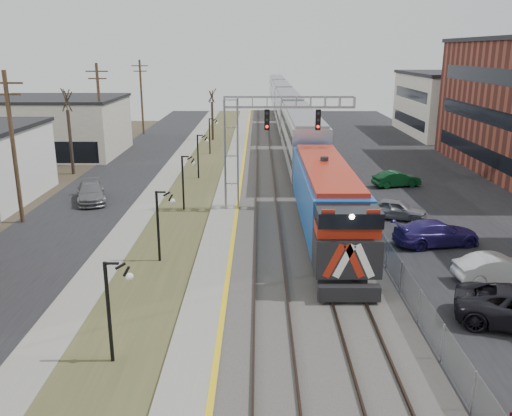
{
  "coord_description": "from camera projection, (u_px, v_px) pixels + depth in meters",
  "views": [
    {
      "loc": [
        1.42,
        -9.73,
        11.16
      ],
      "look_at": [
        1.28,
        19.64,
        2.6
      ],
      "focal_mm": 38.0,
      "sensor_mm": 36.0,
      "label": 1
    }
  ],
  "objects": [
    {
      "name": "lampposts",
      "position": [
        159.0,
        225.0,
        29.48
      ],
      "size": [
        0.14,
        62.14,
        4.0
      ],
      "color": "black",
      "rests_on": "ground"
    },
    {
      "name": "ballast_bed",
      "position": [
        289.0,
        186.0,
        46.03
      ],
      "size": [
        8.0,
        120.0,
        0.2
      ],
      "primitive_type": "cube",
      "color": "#595651",
      "rests_on": "ground"
    },
    {
      "name": "track_near",
      "position": [
        265.0,
        184.0,
        45.99
      ],
      "size": [
        1.58,
        120.0,
        0.15
      ],
      "color": "#2D2119",
      "rests_on": "ballast_bed"
    },
    {
      "name": "car_lot_f",
      "position": [
        396.0,
        179.0,
        45.85
      ],
      "size": [
        4.22,
        2.34,
        1.32
      ],
      "primitive_type": "imported",
      "rotation": [
        0.0,
        0.0,
        1.82
      ],
      "color": "#0B3A1A",
      "rests_on": "ground"
    },
    {
      "name": "grass_median",
      "position": [
        195.0,
        186.0,
        46.08
      ],
      "size": [
        4.0,
        120.0,
        0.06
      ],
      "primitive_type": "cube",
      "color": "#3F4524",
      "rests_on": "ground"
    },
    {
      "name": "utility_poles",
      "position": [
        14.0,
        149.0,
        35.14
      ],
      "size": [
        0.28,
        80.28,
        10.0
      ],
      "color": "#4C3823",
      "rests_on": "ground"
    },
    {
      "name": "train",
      "position": [
        287.0,
        110.0,
        77.32
      ],
      "size": [
        3.0,
        108.65,
        5.33
      ],
      "color": "#144CA3",
      "rests_on": "ground"
    },
    {
      "name": "car_lot_d",
      "position": [
        436.0,
        234.0,
        32.03
      ],
      "size": [
        5.42,
        3.03,
        1.48
      ],
      "primitive_type": "imported",
      "rotation": [
        0.0,
        0.0,
        1.77
      ],
      "color": "navy",
      "rests_on": "ground"
    },
    {
      "name": "bare_trees",
      "position": [
        104.0,
        147.0,
        49.13
      ],
      "size": [
        12.3,
        42.3,
        5.95
      ],
      "color": "#382D23",
      "rests_on": "ground"
    },
    {
      "name": "platform_edge",
      "position": [
        240.0,
        184.0,
        46.0
      ],
      "size": [
        0.24,
        120.0,
        0.01
      ],
      "primitive_type": "cube",
      "color": "gold",
      "rests_on": "platform"
    },
    {
      "name": "platform",
      "position": [
        230.0,
        185.0,
        46.04
      ],
      "size": [
        2.0,
        120.0,
        0.24
      ],
      "primitive_type": "cube",
      "color": "gray",
      "rests_on": "ground"
    },
    {
      "name": "sidewalk",
      "position": [
        160.0,
        186.0,
        46.09
      ],
      "size": [
        2.0,
        120.0,
        0.08
      ],
      "primitive_type": "cube",
      "color": "gray",
      "rests_on": "ground"
    },
    {
      "name": "car_street_b",
      "position": [
        91.0,
        193.0,
        41.28
      ],
      "size": [
        3.46,
        5.37,
        1.45
      ],
      "primitive_type": "imported",
      "rotation": [
        0.0,
        0.0,
        0.31
      ],
      "color": "slate",
      "rests_on": "ground"
    },
    {
      "name": "fence",
      "position": [
        338.0,
        178.0,
        45.81
      ],
      "size": [
        0.04,
        120.0,
        1.6
      ],
      "primitive_type": "cube",
      "color": "gray",
      "rests_on": "ground"
    },
    {
      "name": "parking_lot",
      "position": [
        430.0,
        187.0,
        45.99
      ],
      "size": [
        16.0,
        120.0,
        0.04
      ],
      "primitive_type": "cube",
      "color": "black",
      "rests_on": "ground"
    },
    {
      "name": "car_lot_b",
      "position": [
        498.0,
        270.0,
        26.86
      ],
      "size": [
        4.4,
        1.87,
        1.41
      ],
      "primitive_type": "imported",
      "rotation": [
        0.0,
        0.0,
        1.66
      ],
      "color": "silver",
      "rests_on": "ground"
    },
    {
      "name": "signal_gantry",
      "position": [
        256.0,
        134.0,
        37.78
      ],
      "size": [
        9.0,
        1.07,
        8.15
      ],
      "color": "gray",
      "rests_on": "ground"
    },
    {
      "name": "street_west",
      "position": [
        107.0,
        186.0,
        46.12
      ],
      "size": [
        7.0,
        120.0,
        0.04
      ],
      "primitive_type": "cube",
      "color": "black",
      "rests_on": "ground"
    },
    {
      "name": "car_lot_e",
      "position": [
        396.0,
        210.0,
        37.05
      ],
      "size": [
        4.38,
        2.94,
        1.38
      ],
      "primitive_type": "imported",
      "rotation": [
        0.0,
        0.0,
        1.22
      ],
      "color": "slate",
      "rests_on": "ground"
    },
    {
      "name": "track_far",
      "position": [
        306.0,
        184.0,
        45.97
      ],
      "size": [
        1.58,
        120.0,
        0.15
      ],
      "color": "#2D2119",
      "rests_on": "ballast_bed"
    }
  ]
}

